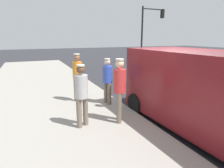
# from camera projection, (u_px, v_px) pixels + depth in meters

# --- Properties ---
(ground_plane) EXTENTS (80.00, 80.00, 0.00)m
(ground_plane) POSITION_uv_depth(u_px,v_px,m) (166.00, 115.00, 6.32)
(ground_plane) COLOR #2D2D33
(sidewalk_slab) EXTENTS (5.00, 32.00, 0.15)m
(sidewalk_slab) POSITION_uv_depth(u_px,v_px,m) (58.00, 134.00, 4.92)
(sidewalk_slab) COLOR #9E998E
(sidewalk_slab) RESTS_ON ground
(parking_meter_near) EXTENTS (0.14, 0.18, 1.52)m
(parking_meter_near) POSITION_uv_depth(u_px,v_px,m) (121.00, 79.00, 6.15)
(parking_meter_near) COLOR gray
(parking_meter_near) RESTS_ON sidewalk_slab
(pedestrian_in_blue) EXTENTS (0.34, 0.35, 1.63)m
(pedestrian_in_blue) POSITION_uv_depth(u_px,v_px,m) (107.00, 78.00, 6.74)
(pedestrian_in_blue) COLOR #726656
(pedestrian_in_blue) RESTS_ON sidewalk_slab
(pedestrian_in_orange) EXTENTS (0.34, 0.34, 1.77)m
(pedestrian_in_orange) POSITION_uv_depth(u_px,v_px,m) (77.00, 74.00, 6.96)
(pedestrian_in_orange) COLOR #726656
(pedestrian_in_orange) RESTS_ON sidewalk_slab
(pedestrian_in_red) EXTENTS (0.34, 0.34, 1.79)m
(pedestrian_in_red) POSITION_uv_depth(u_px,v_px,m) (119.00, 86.00, 5.24)
(pedestrian_in_red) COLOR #726656
(pedestrian_in_red) RESTS_ON sidewalk_slab
(pedestrian_in_gray) EXTENTS (0.34, 0.34, 1.68)m
(pedestrian_in_gray) POSITION_uv_depth(u_px,v_px,m) (82.00, 92.00, 4.97)
(pedestrian_in_gray) COLOR #726656
(pedestrian_in_gray) RESTS_ON sidewalk_slab
(parked_van) EXTENTS (2.30, 5.27, 2.15)m
(parked_van) POSITION_uv_depth(u_px,v_px,m) (214.00, 92.00, 4.77)
(parked_van) COLOR maroon
(parked_van) RESTS_ON ground
(traffic_light_corner) EXTENTS (2.48, 0.42, 5.20)m
(traffic_light_corner) POSITION_uv_depth(u_px,v_px,m) (150.00, 26.00, 17.83)
(traffic_light_corner) COLOR black
(traffic_light_corner) RESTS_ON ground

